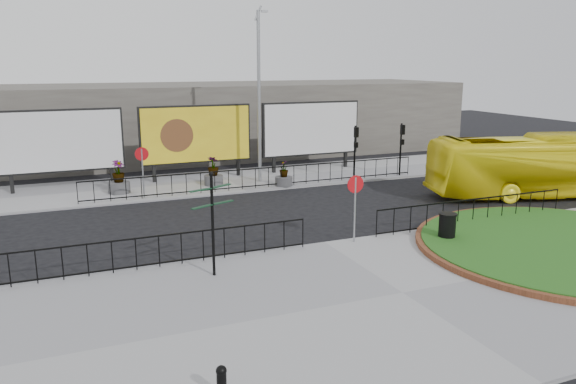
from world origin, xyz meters
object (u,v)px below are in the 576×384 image
bus (542,166)px  planter_b (213,174)px  litter_bin (447,228)px  planter_c (284,177)px  billboard_mid (196,135)px  planter_a (119,181)px  fingerpost_sign (212,214)px  bollard (222,380)px  lamp_post (259,94)px

bus → planter_b: bearing=76.2°
planter_b → litter_bin: bearing=-67.8°
planter_b → planter_c: planter_b is taller
billboard_mid → litter_bin: (5.58, -14.70, -1.93)m
billboard_mid → planter_c: size_ratio=4.63×
planter_a → planter_c: (8.23, -1.60, -0.14)m
fingerpost_sign → planter_b: fingerpost_sign is taller
fingerpost_sign → bollard: size_ratio=4.84×
fingerpost_sign → planter_a: fingerpost_sign is taller
billboard_mid → planter_a: size_ratio=3.76×
fingerpost_sign → litter_bin: bearing=-20.1°
lamp_post → litter_bin: lamp_post is taller
planter_b → lamp_post: bearing=0.0°
billboard_mid → bus: size_ratio=0.56×
lamp_post → bollard: (-7.67, -18.93, -4.34)m
fingerpost_sign → bus: 18.29m
litter_bin → planter_b: 13.75m
lamp_post → planter_a: size_ratio=5.60×
billboard_mid → planter_a: bearing=-156.2°
bollard → planter_b: bearing=75.1°
bollard → planter_c: bearing=64.1°
fingerpost_sign → bus: fingerpost_sign is taller
bollard → planter_a: 18.93m
fingerpost_sign → planter_b: (3.46, 12.61, -1.38)m
lamp_post → planter_b: 4.90m
billboard_mid → planter_c: 5.57m
planter_c → bollard: bearing=-115.9°
bus → planter_b: size_ratio=7.12×
bollard → litter_bin: 11.98m
lamp_post → planter_a: bearing=-180.0°
billboard_mid → lamp_post: (3.01, -1.97, 2.23)m
bus → planter_a: size_ratio=6.68×
bus → planter_a: bus is taller
billboard_mid → fingerpost_sign: size_ratio=1.92×
bollard → billboard_mid: bearing=77.4°
billboard_mid → planter_a: 5.23m
planter_a → fingerpost_sign: bearing=-83.7°
lamp_post → planter_c: size_ratio=6.89×
planter_a → planter_c: bearing=-11.0°
bus → bollard: bearing=135.1°
lamp_post → bus: bearing=-35.4°
litter_bin → planter_a: (-10.05, 12.73, 0.06)m
billboard_mid → planter_a: billboard_mid is taller
bollard → planter_c: planter_c is taller
litter_bin → planter_c: size_ratio=0.81×
planter_b → planter_c: bearing=-25.3°
litter_bin → planter_c: planter_c is taller
lamp_post → litter_bin: size_ratio=8.54×
litter_bin → bus: 10.16m
billboard_mid → planter_b: bearing=-79.1°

